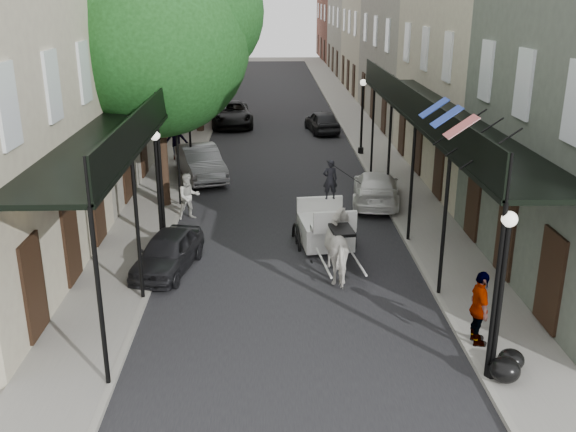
{
  "coord_description": "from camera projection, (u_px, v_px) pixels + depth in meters",
  "views": [
    {
      "loc": [
        -0.6,
        -13.64,
        7.86
      ],
      "look_at": [
        -0.03,
        4.24,
        1.6
      ],
      "focal_mm": 40.0,
      "sensor_mm": 36.0,
      "label": 1
    }
  ],
  "objects": [
    {
      "name": "ground",
      "position": [
        295.0,
        336.0,
        15.48
      ],
      "size": [
        140.0,
        140.0,
        0.0
      ],
      "primitive_type": "plane",
      "color": "gray",
      "rests_on": "ground"
    },
    {
      "name": "road",
      "position": [
        279.0,
        147.0,
        34.35
      ],
      "size": [
        8.0,
        90.0,
        0.01
      ],
      "primitive_type": "cube",
      "color": "black",
      "rests_on": "ground"
    },
    {
      "name": "sidewalk_left",
      "position": [
        186.0,
        147.0,
        34.18
      ],
      "size": [
        2.2,
        90.0,
        0.12
      ],
      "primitive_type": "cube",
      "color": "gray",
      "rests_on": "ground"
    },
    {
      "name": "sidewalk_right",
      "position": [
        372.0,
        145.0,
        34.48
      ],
      "size": [
        2.2,
        90.0,
        0.12
      ],
      "primitive_type": "cube",
      "color": "gray",
      "rests_on": "ground"
    },
    {
      "name": "building_row_left",
      "position": [
        144.0,
        34.0,
        41.79
      ],
      "size": [
        5.0,
        80.0,
        10.5
      ],
      "primitive_type": "cube",
      "color": "#B8B193",
      "rests_on": "ground"
    },
    {
      "name": "building_row_right",
      "position": [
        406.0,
        34.0,
        42.31
      ],
      "size": [
        5.0,
        80.0,
        10.5
      ],
      "primitive_type": "cube",
      "color": "gray",
      "rests_on": "ground"
    },
    {
      "name": "gallery_left",
      "position": [
        137.0,
        117.0,
        20.58
      ],
      "size": [
        2.2,
        18.05,
        4.88
      ],
      "color": "black",
      "rests_on": "sidewalk_left"
    },
    {
      "name": "gallery_right",
      "position": [
        433.0,
        116.0,
        20.87
      ],
      "size": [
        2.2,
        18.05,
        4.88
      ],
      "color": "black",
      "rests_on": "sidewalk_right"
    },
    {
      "name": "tree_near",
      "position": [
        166.0,
        33.0,
        22.81
      ],
      "size": [
        7.31,
        6.8,
        9.63
      ],
      "color": "#382619",
      "rests_on": "sidewalk_left"
    },
    {
      "name": "tree_far",
      "position": [
        202.0,
        30.0,
        36.23
      ],
      "size": [
        6.45,
        6.0,
        8.61
      ],
      "color": "#382619",
      "rests_on": "sidewalk_left"
    },
    {
      "name": "lamppost_right_near",
      "position": [
        500.0,
        294.0,
        13.04
      ],
      "size": [
        0.32,
        0.32,
        3.71
      ],
      "color": "black",
      "rests_on": "sidewalk_right"
    },
    {
      "name": "lamppost_left",
      "position": [
        158.0,
        186.0,
        20.34
      ],
      "size": [
        0.32,
        0.32,
        3.71
      ],
      "color": "black",
      "rests_on": "sidewalk_left"
    },
    {
      "name": "lamppost_right_far",
      "position": [
        362.0,
        115.0,
        31.91
      ],
      "size": [
        0.32,
        0.32,
        3.71
      ],
      "color": "black",
      "rests_on": "sidewalk_right"
    },
    {
      "name": "horse",
      "position": [
        342.0,
        247.0,
        18.49
      ],
      "size": [
        1.23,
        2.27,
        1.83
      ],
      "primitive_type": "imported",
      "rotation": [
        0.0,
        0.0,
        3.26
      ],
      "color": "white",
      "rests_on": "ground"
    },
    {
      "name": "carriage",
      "position": [
        323.0,
        207.0,
        21.07
      ],
      "size": [
        2.07,
        2.86,
        3.06
      ],
      "rotation": [
        0.0,
        0.0,
        0.12
      ],
      "color": "black",
      "rests_on": "ground"
    },
    {
      "name": "pedestrian_walking",
      "position": [
        189.0,
        197.0,
        23.22
      ],
      "size": [
        1.02,
        0.92,
        1.71
      ],
      "primitive_type": "imported",
      "rotation": [
        0.0,
        0.0,
        0.4
      ],
      "color": "#B3B3A9",
      "rests_on": "ground"
    },
    {
      "name": "pedestrian_sidewalk_left",
      "position": [
        176.0,
        140.0,
        31.09
      ],
      "size": [
        1.27,
        0.77,
        1.92
      ],
      "primitive_type": "imported",
      "rotation": [
        0.0,
        0.0,
        3.19
      ],
      "color": "gray",
      "rests_on": "sidewalk_left"
    },
    {
      "name": "pedestrian_sidewalk_right",
      "position": [
        480.0,
        308.0,
        14.65
      ],
      "size": [
        0.49,
        1.08,
        1.81
      ],
      "primitive_type": "imported",
      "rotation": [
        0.0,
        0.0,
        1.52
      ],
      "color": "gray",
      "rests_on": "sidewalk_right"
    },
    {
      "name": "car_left_near",
      "position": [
        168.0,
        252.0,
        18.95
      ],
      "size": [
        2.09,
        3.69,
        1.18
      ],
      "primitive_type": "imported",
      "rotation": [
        0.0,
        0.0,
        -0.21
      ],
      "color": "black",
      "rests_on": "ground"
    },
    {
      "name": "car_left_mid",
      "position": [
        200.0,
        163.0,
        28.34
      ],
      "size": [
        2.82,
        4.69,
        1.46
      ],
      "primitive_type": "imported",
      "rotation": [
        0.0,
        0.0,
        0.31
      ],
      "color": "gray",
      "rests_on": "ground"
    },
    {
      "name": "car_left_far",
      "position": [
        231.0,
        114.0,
        39.59
      ],
      "size": [
        3.06,
        5.58,
        1.48
      ],
      "primitive_type": "imported",
      "rotation": [
        0.0,
        0.0,
        0.12
      ],
      "color": "black",
      "rests_on": "ground"
    },
    {
      "name": "car_right_near",
      "position": [
        376.0,
        188.0,
        25.07
      ],
      "size": [
        2.39,
        4.53,
        1.25
      ],
      "primitive_type": "imported",
      "rotation": [
        0.0,
        0.0,
        2.99
      ],
      "color": "white",
      "rests_on": "ground"
    },
    {
      "name": "car_right_far",
      "position": [
        322.0,
        121.0,
        37.75
      ],
      "size": [
        2.08,
        4.01,
        1.3
      ],
      "primitive_type": "imported",
      "rotation": [
        0.0,
        0.0,
        3.29
      ],
      "color": "black",
      "rests_on": "ground"
    },
    {
      "name": "trash_bags",
      "position": [
        507.0,
        366.0,
        13.58
      ],
      "size": [
        0.9,
        1.05,
        0.55
      ],
      "color": "black",
      "rests_on": "sidewalk_right"
    }
  ]
}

